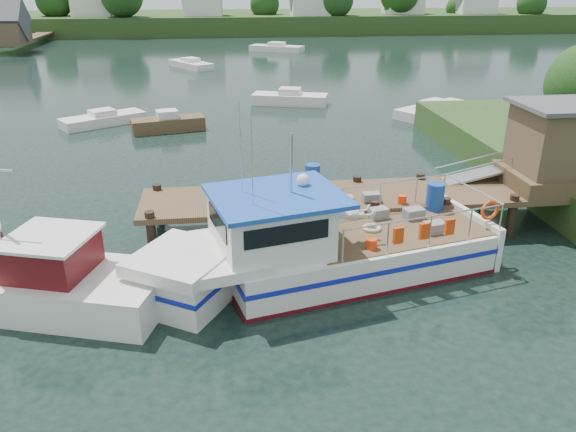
{
  "coord_description": "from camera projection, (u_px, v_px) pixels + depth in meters",
  "views": [
    {
      "loc": [
        -3.07,
        -18.44,
        8.59
      ],
      "look_at": [
        -1.0,
        -1.5,
        1.3
      ],
      "focal_mm": 35.0,
      "sensor_mm": 36.0,
      "label": 1
    }
  ],
  "objects": [
    {
      "name": "moored_c",
      "position": [
        435.0,
        109.0,
        37.74
      ],
      "size": [
        6.38,
        5.15,
        0.98
      ],
      "rotation": [
        0.0,
        0.0,
        0.4
      ],
      "color": "silver",
      "rests_on": "ground"
    },
    {
      "name": "moored_rowboat",
      "position": [
        168.0,
        123.0,
        33.8
      ],
      "size": [
        4.51,
        2.43,
        1.25
      ],
      "rotation": [
        0.0,
        0.0,
        -0.28
      ],
      "color": "brown",
      "rests_on": "ground"
    },
    {
      "name": "moored_far",
      "position": [
        277.0,
        48.0,
        69.83
      ],
      "size": [
        6.9,
        5.08,
        1.13
      ],
      "rotation": [
        0.0,
        0.0,
        -0.22
      ],
      "color": "silver",
      "rests_on": "ground"
    },
    {
      "name": "moored_a",
      "position": [
        103.0,
        119.0,
        35.27
      ],
      "size": [
        5.26,
        4.21,
        0.94
      ],
      "rotation": [
        0.0,
        0.0,
        0.21
      ],
      "color": "silver",
      "rests_on": "ground"
    },
    {
      "name": "moored_d",
      "position": [
        191.0,
        64.0,
        57.33
      ],
      "size": [
        4.81,
        6.0,
        0.99
      ],
      "rotation": [
        0.0,
        0.0,
        0.04
      ],
      "color": "silver",
      "rests_on": "ground"
    },
    {
      "name": "work_boat",
      "position": [
        26.0,
        280.0,
        15.78
      ],
      "size": [
        8.69,
        4.73,
        4.59
      ],
      "rotation": [
        0.0,
        0.0,
        -0.3
      ],
      "color": "silver",
      "rests_on": "ground"
    },
    {
      "name": "far_shore",
      "position": [
        234.0,
        18.0,
        94.91
      ],
      "size": [
        140.0,
        42.55,
        9.22
      ],
      "color": "#2A441C",
      "rests_on": "ground"
    },
    {
      "name": "ground_plane",
      "position": [
        310.0,
        231.0,
        20.55
      ],
      "size": [
        160.0,
        160.0,
        0.0
      ],
      "primitive_type": "plane",
      "color": "black"
    },
    {
      "name": "lobster_boat",
      "position": [
        315.0,
        250.0,
        16.92
      ],
      "size": [
        11.58,
        5.54,
        5.56
      ],
      "rotation": [
        0.0,
        0.0,
        0.23
      ],
      "color": "silver",
      "rests_on": "ground"
    },
    {
      "name": "dock",
      "position": [
        488.0,
        166.0,
        20.4
      ],
      "size": [
        16.6,
        3.0,
        4.78
      ],
      "color": "brown",
      "rests_on": "ground"
    },
    {
      "name": "moored_b",
      "position": [
        290.0,
        98.0,
        40.77
      ],
      "size": [
        5.69,
        3.28,
        1.19
      ],
      "rotation": [
        0.0,
        0.0,
        0.32
      ],
      "color": "silver",
      "rests_on": "ground"
    }
  ]
}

